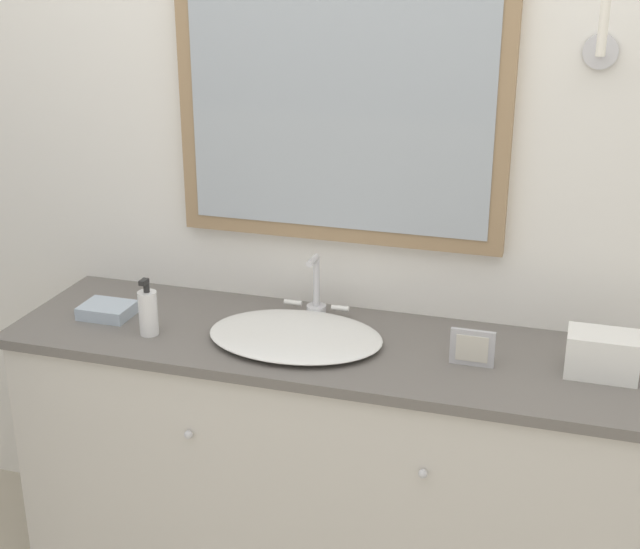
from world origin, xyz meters
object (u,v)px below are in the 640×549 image
(appliance_box, at_px, (602,355))
(sink_basin, at_px, (296,334))
(picture_frame, at_px, (472,348))
(soap_bottle, at_px, (148,312))

(appliance_box, bearing_deg, sink_basin, -177.87)
(picture_frame, bearing_deg, sink_basin, 178.59)
(sink_basin, relative_size, picture_frame, 4.23)
(appliance_box, relative_size, picture_frame, 1.55)
(soap_bottle, xyz_separation_m, appliance_box, (1.25, 0.11, -0.01))
(appliance_box, bearing_deg, soap_bottle, -174.79)
(sink_basin, height_order, appliance_box, sink_basin)
(sink_basin, bearing_deg, soap_bottle, -168.78)
(appliance_box, distance_m, picture_frame, 0.33)
(sink_basin, xyz_separation_m, soap_bottle, (-0.42, -0.08, 0.05))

